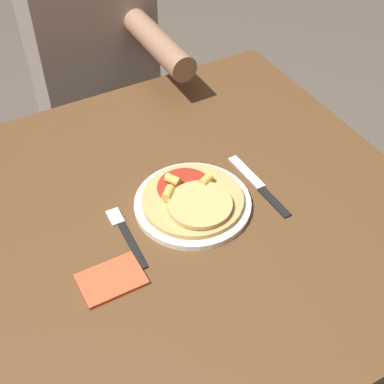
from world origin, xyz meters
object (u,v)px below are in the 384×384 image
Objects in this scene: dining_table at (186,241)px; knife at (260,186)px; person_diner at (95,67)px; fork at (125,233)px; plate at (192,203)px; pizza at (193,199)px.

dining_table is 0.21m from knife.
person_diner is at bearing 84.35° from dining_table.
dining_table is 5.67× the size of fork.
fork is 0.77m from person_diner.
plate is 0.16m from fork.
plate reaches higher than fork.
pizza is 0.19× the size of person_diner.
plate is at bearing -94.31° from person_diner.
person_diner reaches higher than dining_table.
fork is 0.32m from knife.
dining_table is at bearing 1.20° from fork.
plate is 1.14× the size of knife.
pizza is 0.16m from knife.
knife is at bearing -6.64° from dining_table.
knife is at bearing -3.16° from fork.
fork and knife have the same top height.
pizza reaches higher than plate.
dining_table is 0.88× the size of person_diner.
plate is at bearing 171.61° from knife.
fork is 0.80× the size of knife.
fork is at bearing -179.49° from pizza.
pizza is at bearing 0.51° from fork.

